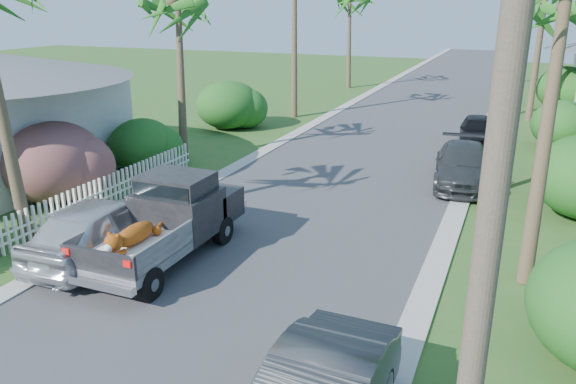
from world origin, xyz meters
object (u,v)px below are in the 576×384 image
at_px(pickup_truck, 172,217).
at_px(utility_pole_b, 523,53).
at_px(utility_pole_a, 495,187).
at_px(palm_r_b, 562,8).
at_px(parked_car_rm, 463,165).
at_px(utility_pole_d, 530,23).
at_px(parked_car_rf, 478,131).
at_px(utility_pole_c, 528,31).
at_px(palm_l_b, 176,2).
at_px(parked_car_ln, 102,227).

bearing_deg(pickup_truck, utility_pole_b, 49.57).
bearing_deg(utility_pole_b, pickup_truck, -130.43).
distance_m(utility_pole_a, utility_pole_b, 15.00).
relative_size(palm_r_b, utility_pole_b, 0.80).
relative_size(parked_car_rm, palm_r_b, 0.65).
bearing_deg(utility_pole_a, palm_r_b, 86.63).
height_order(parked_car_rm, utility_pole_a, utility_pole_a).
height_order(palm_r_b, utility_pole_d, utility_pole_d).
xyz_separation_m(pickup_truck, parked_car_rm, (6.18, 8.92, -0.33)).
bearing_deg(utility_pole_b, parked_car_rf, 103.99).
height_order(parked_car_rm, utility_pole_c, utility_pole_c).
bearing_deg(utility_pole_d, palm_l_b, -111.80).
bearing_deg(parked_car_ln, pickup_truck, -154.82).
distance_m(palm_r_b, utility_pole_c, 13.11).
xyz_separation_m(pickup_truck, utility_pole_d, (7.67, 39.00, 3.59)).
bearing_deg(palm_l_b, utility_pole_d, 68.20).
height_order(utility_pole_c, utility_pole_d, same).
xyz_separation_m(parked_car_rf, palm_r_b, (2.48, -3.96, 5.28)).
distance_m(parked_car_ln, utility_pole_a, 11.23).
bearing_deg(palm_l_b, pickup_truck, -59.38).
bearing_deg(palm_l_b, utility_pole_c, 52.22).
bearing_deg(utility_pole_a, utility_pole_c, 90.00).
xyz_separation_m(parked_car_rf, palm_l_b, (-10.92, -6.96, 5.47)).
distance_m(pickup_truck, parked_car_rf, 16.19).
height_order(palm_l_b, utility_pole_a, utility_pole_a).
bearing_deg(utility_pole_d, utility_pole_c, -90.00).
relative_size(parked_car_rf, utility_pole_d, 0.44).
bearing_deg(parked_car_rm, palm_r_b, 33.42).
bearing_deg(palm_l_b, parked_car_rm, 4.81).
relative_size(palm_r_b, utility_pole_a, 0.80).
bearing_deg(parked_car_rf, palm_r_b, -63.12).
distance_m(parked_car_rm, utility_pole_a, 15.49).
height_order(utility_pole_a, utility_pole_c, same).
bearing_deg(utility_pole_c, parked_car_rf, -99.32).
relative_size(parked_car_rm, utility_pole_b, 0.52).
bearing_deg(parked_car_rf, utility_pole_c, 75.43).
xyz_separation_m(utility_pole_b, utility_pole_d, (0.00, 30.00, 0.00)).
height_order(utility_pole_b, utility_pole_c, same).
bearing_deg(parked_car_rm, parked_car_rf, 83.46).
distance_m(palm_r_b, utility_pole_a, 17.08).
distance_m(utility_pole_b, utility_pole_c, 15.00).
distance_m(parked_car_ln, utility_pole_c, 26.73).
bearing_deg(palm_r_b, palm_l_b, -167.38).
bearing_deg(utility_pole_d, utility_pole_b, -90.00).
xyz_separation_m(utility_pole_a, utility_pole_c, (0.00, 30.00, 0.00)).
relative_size(parked_car_ln, utility_pole_a, 0.51).
bearing_deg(parked_car_rm, utility_pole_d, 80.67).
bearing_deg(palm_r_b, pickup_truck, -128.24).
relative_size(parked_car_rm, parked_car_ln, 1.02).
xyz_separation_m(palm_l_b, utility_pole_a, (12.40, -14.00, -1.55)).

